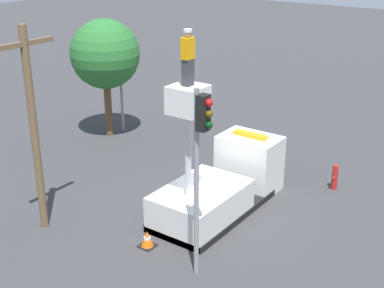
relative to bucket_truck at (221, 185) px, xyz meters
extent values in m
plane|color=#38383A|center=(-0.48, 0.00, -0.95)|extent=(120.00, 120.00, 0.00)
cube|color=black|center=(-0.48, 0.00, -0.83)|extent=(5.11, 2.39, 0.24)
cube|color=silver|center=(-1.29, 0.00, -0.29)|extent=(3.49, 2.33, 1.32)
cube|color=silver|center=(2.08, 0.00, 0.15)|extent=(1.62, 2.33, 2.21)
cube|color=black|center=(2.90, 0.00, 0.59)|extent=(0.03, 1.98, 0.88)
cube|color=orange|center=(2.08, 0.00, 1.33)|extent=(0.36, 1.40, 0.14)
cylinder|color=silver|center=(-2.05, 0.00, 1.90)|extent=(0.22, 0.22, 3.06)
cube|color=white|center=(-2.05, 0.00, 3.78)|extent=(1.07, 1.07, 0.90)
cube|color=#38383D|center=(-2.05, 0.00, 4.65)|extent=(0.34, 0.26, 0.84)
cube|color=#F29E0C|center=(-2.05, 0.00, 5.40)|extent=(0.40, 0.26, 0.66)
sphere|color=tan|center=(-2.05, 0.00, 5.84)|extent=(0.23, 0.23, 0.23)
cylinder|color=white|center=(-2.05, 0.00, 5.93)|extent=(0.26, 0.26, 0.09)
cylinder|color=gray|center=(-3.90, -1.64, 1.95)|extent=(0.14, 0.14, 5.80)
cube|color=black|center=(-3.90, -1.85, 4.20)|extent=(0.34, 0.28, 1.00)
sphere|color=red|center=(-3.90, -2.03, 4.51)|extent=(0.22, 0.22, 0.22)
sphere|color=#503C07|center=(-3.90, -2.03, 4.20)|extent=(0.22, 0.22, 0.22)
sphere|color=#083710|center=(-3.90, -2.03, 3.89)|extent=(0.22, 0.22, 0.22)
cylinder|color=gray|center=(4.15, 8.69, 1.84)|extent=(0.14, 0.14, 5.57)
cube|color=black|center=(4.15, 8.48, 3.97)|extent=(0.34, 0.28, 1.00)
sphere|color=red|center=(4.15, 8.30, 4.28)|extent=(0.22, 0.22, 0.22)
sphere|color=#503C07|center=(4.15, 8.30, 3.97)|extent=(0.22, 0.22, 0.22)
sphere|color=#083710|center=(4.15, 8.30, 3.66)|extent=(0.22, 0.22, 0.22)
cylinder|color=#B2231E|center=(3.99, -2.85, -0.49)|extent=(0.24, 0.24, 0.92)
sphere|color=#B2231E|center=(3.99, -2.85, 0.03)|extent=(0.21, 0.21, 0.21)
cylinder|color=#B2231E|center=(3.81, -2.85, -0.40)|extent=(0.12, 0.10, 0.10)
cylinder|color=#B2231E|center=(4.17, -2.85, -0.40)|extent=(0.12, 0.10, 0.10)
cube|color=black|center=(-3.63, 0.51, -0.94)|extent=(0.52, 0.52, 0.03)
cone|color=orange|center=(-3.63, 0.51, -0.67)|extent=(0.43, 0.43, 0.56)
cylinder|color=white|center=(-3.63, 0.51, -0.64)|extent=(0.23, 0.23, 0.08)
cylinder|color=brown|center=(3.26, 8.80, 0.54)|extent=(0.36, 0.36, 2.98)
sphere|color=#286B2D|center=(3.26, 8.80, 3.21)|extent=(3.38, 3.38, 3.38)
cylinder|color=brown|center=(-4.73, 4.29, 2.56)|extent=(0.26, 0.26, 7.02)
cube|color=brown|center=(-4.73, 4.29, 5.47)|extent=(2.20, 0.16, 0.16)
camera|label=1|loc=(-15.05, -9.46, 8.66)|focal=50.00mm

